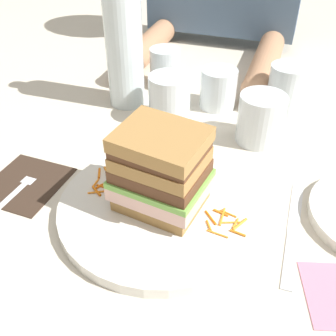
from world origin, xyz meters
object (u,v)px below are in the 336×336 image
at_px(empty_tumbler_2, 169,99).
at_px(juice_glass, 260,122).
at_px(sandwich, 161,171).
at_px(main_plate, 161,207).
at_px(empty_tumbler_1, 218,88).
at_px(empty_tumbler_0, 165,68).
at_px(water_bottle, 124,38).
at_px(empty_tumbler_3, 286,89).
at_px(fork, 15,191).
at_px(knife, 293,234).
at_px(napkin_dark, 25,184).

bearing_deg(empty_tumbler_2, juice_glass, -5.69).
bearing_deg(sandwich, empty_tumbler_2, 105.72).
relative_size(main_plate, empty_tumbler_2, 3.23).
relative_size(juice_glass, empty_tumbler_1, 1.12).
relative_size(juice_glass, empty_tumbler_0, 1.05).
xyz_separation_m(main_plate, sandwich, (0.00, -0.00, 0.07)).
relative_size(sandwich, water_bottle, 0.45).
bearing_deg(water_bottle, main_plate, -58.84).
bearing_deg(empty_tumbler_3, sandwich, -110.57).
distance_m(main_plate, empty_tumbler_2, 0.26).
height_order(water_bottle, empty_tumbler_3, water_bottle).
relative_size(fork, empty_tumbler_0, 2.00).
height_order(knife, empty_tumbler_1, empty_tumbler_1).
relative_size(napkin_dark, fork, 0.73).
distance_m(water_bottle, empty_tumbler_1, 0.21).
bearing_deg(empty_tumbler_2, napkin_dark, -120.50).
bearing_deg(sandwich, knife, 4.52).
bearing_deg(empty_tumbler_3, main_plate, -110.61).
xyz_separation_m(water_bottle, empty_tumbler_1, (0.18, 0.04, -0.10)).
relative_size(napkin_dark, water_bottle, 0.41).
bearing_deg(empty_tumbler_1, fork, -122.31).
relative_size(napkin_dark, empty_tumbler_1, 1.56).
distance_m(main_plate, water_bottle, 0.36).
xyz_separation_m(juice_glass, empty_tumbler_1, (-0.10, 0.10, 0.00)).
xyz_separation_m(fork, empty_tumbler_3, (0.36, 0.39, 0.04)).
bearing_deg(sandwich, fork, -172.05).
xyz_separation_m(water_bottle, empty_tumbler_2, (0.10, -0.04, -0.09)).
relative_size(fork, empty_tumbler_2, 1.85).
xyz_separation_m(empty_tumbler_0, empty_tumbler_3, (0.26, -0.03, 0.00)).
bearing_deg(napkin_dark, empty_tumbler_3, 45.81).
bearing_deg(empty_tumbler_3, empty_tumbler_1, -168.49).
height_order(napkin_dark, fork, fork).
height_order(knife, empty_tumbler_0, empty_tumbler_0).
height_order(sandwich, knife, sandwich).
height_order(sandwich, empty_tumbler_1, sandwich).
distance_m(sandwich, water_bottle, 0.34).
bearing_deg(knife, empty_tumbler_3, 98.06).
height_order(juice_glass, empty_tumbler_3, empty_tumbler_3).
bearing_deg(juice_glass, sandwich, -113.95).
relative_size(empty_tumbler_2, empty_tumbler_3, 0.96).
relative_size(fork, juice_glass, 1.91).
bearing_deg(fork, empty_tumbler_3, 47.37).
distance_m(empty_tumbler_0, empty_tumbler_3, 0.26).
distance_m(juice_glass, empty_tumbler_3, 0.13).
distance_m(juice_glass, empty_tumbler_1, 0.14).
bearing_deg(water_bottle, empty_tumbler_3, 12.73).
relative_size(fork, knife, 0.83).
relative_size(water_bottle, empty_tumbler_1, 3.80).
bearing_deg(empty_tumbler_1, water_bottle, -166.41).
height_order(sandwich, water_bottle, water_bottle).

